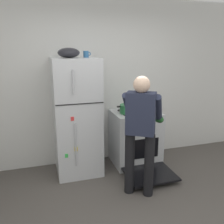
{
  "coord_description": "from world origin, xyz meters",
  "views": [
    {
      "loc": [
        -0.99,
        -2.05,
        1.94
      ],
      "look_at": [
        0.05,
        1.32,
        1.0
      ],
      "focal_mm": 39.5,
      "sensor_mm": 36.0,
      "label": 1
    }
  ],
  "objects_px": {
    "refrigerator": "(77,117)",
    "red_pot": "(128,109)",
    "pepper_mill": "(147,103)",
    "coffee_mug": "(86,54)",
    "person_cook": "(141,126)",
    "mixing_bowl": "(69,53)",
    "stove_range": "(136,138)"
  },
  "relations": [
    {
      "from": "stove_range",
      "to": "mixing_bowl",
      "type": "height_order",
      "value": "mixing_bowl"
    },
    {
      "from": "pepper_mill",
      "to": "mixing_bowl",
      "type": "xyz_separation_m",
      "value": [
        -1.36,
        -0.2,
        0.87
      ]
    },
    {
      "from": "coffee_mug",
      "to": "mixing_bowl",
      "type": "bearing_deg",
      "value": -169.22
    },
    {
      "from": "pepper_mill",
      "to": "person_cook",
      "type": "bearing_deg",
      "value": -119.11
    },
    {
      "from": "stove_range",
      "to": "person_cook",
      "type": "bearing_deg",
      "value": -109.0
    },
    {
      "from": "refrigerator",
      "to": "stove_range",
      "type": "distance_m",
      "value": 1.08
    },
    {
      "from": "person_cook",
      "to": "pepper_mill",
      "type": "bearing_deg",
      "value": 60.89
    },
    {
      "from": "red_pot",
      "to": "mixing_bowl",
      "type": "xyz_separation_m",
      "value": [
        -0.9,
        0.05,
        0.88
      ]
    },
    {
      "from": "person_cook",
      "to": "pepper_mill",
      "type": "distance_m",
      "value": 1.21
    },
    {
      "from": "stove_range",
      "to": "red_pot",
      "type": "relative_size",
      "value": 3.34
    },
    {
      "from": "mixing_bowl",
      "to": "stove_range",
      "type": "bearing_deg",
      "value": -0.97
    },
    {
      "from": "coffee_mug",
      "to": "mixing_bowl",
      "type": "xyz_separation_m",
      "value": [
        -0.26,
        -0.05,
        0.02
      ]
    },
    {
      "from": "refrigerator",
      "to": "pepper_mill",
      "type": "distance_m",
      "value": 1.3
    },
    {
      "from": "refrigerator",
      "to": "stove_range",
      "type": "xyz_separation_m",
      "value": [
        0.98,
        -0.02,
        -0.45
      ]
    },
    {
      "from": "person_cook",
      "to": "coffee_mug",
      "type": "relative_size",
      "value": 14.28
    },
    {
      "from": "red_pot",
      "to": "stove_range",
      "type": "bearing_deg",
      "value": 11.36
    },
    {
      "from": "refrigerator",
      "to": "red_pot",
      "type": "distance_m",
      "value": 0.82
    },
    {
      "from": "person_cook",
      "to": "coffee_mug",
      "type": "height_order",
      "value": "coffee_mug"
    },
    {
      "from": "coffee_mug",
      "to": "mixing_bowl",
      "type": "relative_size",
      "value": 0.36
    },
    {
      "from": "red_pot",
      "to": "refrigerator",
      "type": "bearing_deg",
      "value": 176.52
    },
    {
      "from": "red_pot",
      "to": "coffee_mug",
      "type": "height_order",
      "value": "coffee_mug"
    },
    {
      "from": "person_cook",
      "to": "red_pot",
      "type": "height_order",
      "value": "person_cook"
    },
    {
      "from": "refrigerator",
      "to": "coffee_mug",
      "type": "bearing_deg",
      "value": 15.4
    },
    {
      "from": "refrigerator",
      "to": "mixing_bowl",
      "type": "xyz_separation_m",
      "value": [
        -0.08,
        0.0,
        0.96
      ]
    },
    {
      "from": "stove_range",
      "to": "person_cook",
      "type": "xyz_separation_m",
      "value": [
        -0.29,
        -0.84,
        0.52
      ]
    },
    {
      "from": "coffee_mug",
      "to": "refrigerator",
      "type": "bearing_deg",
      "value": -164.6
    },
    {
      "from": "stove_range",
      "to": "coffee_mug",
      "type": "distance_m",
      "value": 1.6
    },
    {
      "from": "refrigerator",
      "to": "person_cook",
      "type": "bearing_deg",
      "value": -51.25
    },
    {
      "from": "refrigerator",
      "to": "red_pot",
      "type": "bearing_deg",
      "value": -3.48
    },
    {
      "from": "refrigerator",
      "to": "mixing_bowl",
      "type": "distance_m",
      "value": 0.97
    },
    {
      "from": "person_cook",
      "to": "pepper_mill",
      "type": "relative_size",
      "value": 10.58
    },
    {
      "from": "person_cook",
      "to": "pepper_mill",
      "type": "height_order",
      "value": "person_cook"
    }
  ]
}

